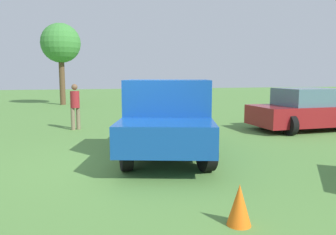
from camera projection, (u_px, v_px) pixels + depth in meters
The scene contains 6 objects.
ground_plane at pixel (133, 160), 7.59m from camera, with size 80.00×80.00×0.00m, color #54843D.
pickup_truck at pixel (168, 116), 8.07m from camera, with size 5.12×3.15×1.83m.
sedan_near at pixel (309, 111), 11.81m from camera, with size 2.35×4.32×1.48m.
person_bystander at pixel (75, 104), 11.77m from camera, with size 0.43×0.43×1.63m.
tree_back_left at pixel (61, 44), 21.39m from camera, with size 2.53×2.53×5.26m.
traffic_cone at pixel (239, 205), 4.29m from camera, with size 0.32×0.32×0.55m, color orange.
Camera 1 is at (-7.37, 1.02, 1.94)m, focal length 35.44 mm.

